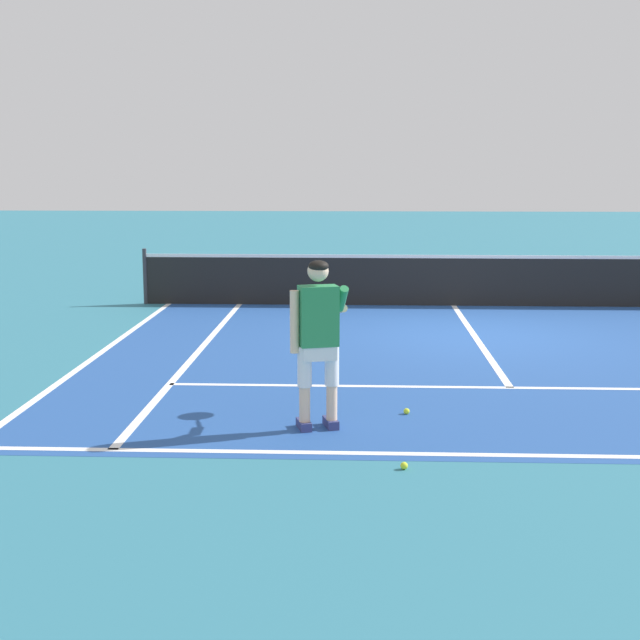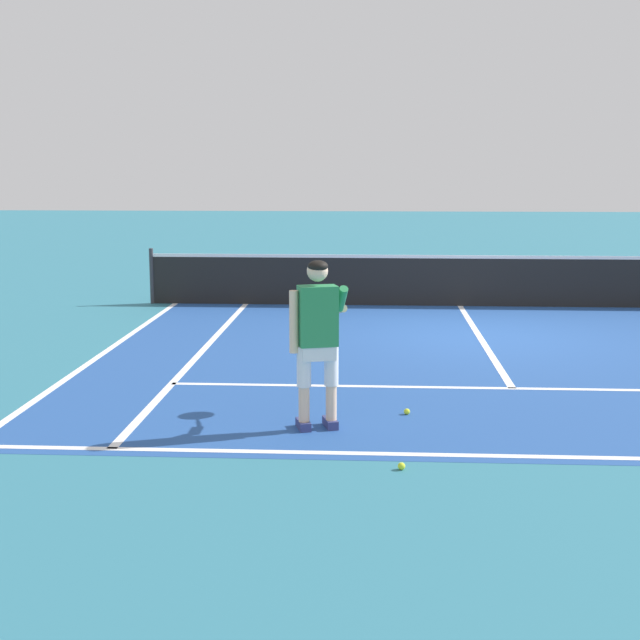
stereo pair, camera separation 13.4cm
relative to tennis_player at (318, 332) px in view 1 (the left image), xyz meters
The scene contains 11 objects.
ground_plane 5.71m from the tennis_player, 66.71° to the left, with size 80.00×80.00×0.00m, color teal.
court_inner_surface 4.42m from the tennis_player, 58.94° to the left, with size 10.98×9.35×0.00m, color #234C93.
line_baseline 2.55m from the tennis_player, 19.41° to the right, with size 10.98×0.10×0.01m, color white.
line_service 3.00m from the tennis_player, 38.42° to the left, with size 8.23×0.10×0.01m, color white.
line_centre_service 5.53m from the tennis_player, 65.88° to the left, with size 0.10×6.40×0.01m, color white.
line_singles_left 4.26m from the tennis_player, 117.16° to the left, with size 0.10×8.95×0.01m, color white.
line_doubles_left 5.03m from the tennis_player, 131.53° to the left, with size 0.10×8.95×0.01m, color white.
tennis_net 8.47m from the tennis_player, 74.77° to the left, with size 11.96×0.08×1.07m.
tennis_player is the anchor object (origin of this frame).
tennis_ball_near_feet 1.74m from the tennis_player, 56.18° to the right, with size 0.07×0.07×0.07m, color #CCE02D.
tennis_ball_by_baseline 1.44m from the tennis_player, 31.25° to the left, with size 0.07×0.07×0.07m, color #CCE02D.
Camera 1 is at (-1.83, -13.80, 2.61)m, focal length 49.72 mm.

